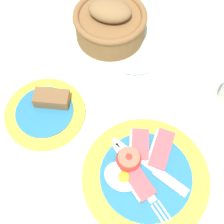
{
  "coord_description": "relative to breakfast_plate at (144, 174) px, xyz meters",
  "views": [
    {
      "loc": [
        0.13,
        -0.18,
        0.63
      ],
      "look_at": [
        -0.04,
        0.1,
        0.02
      ],
      "focal_mm": 50.0,
      "sensor_mm": 36.0,
      "label": 1
    }
  ],
  "objects": [
    {
      "name": "bread_basket",
      "position": [
        -0.25,
        0.29,
        0.04
      ],
      "size": [
        0.18,
        0.18,
        0.11
      ],
      "color": "brown",
      "rests_on": "ground_plane"
    },
    {
      "name": "bread_plate",
      "position": [
        -0.26,
        0.02,
        0.0
      ],
      "size": [
        0.18,
        0.18,
        0.04
      ],
      "color": "yellow",
      "rests_on": "ground_plane"
    },
    {
      "name": "breakfast_plate",
      "position": [
        0.0,
        0.0,
        0.0
      ],
      "size": [
        0.26,
        0.26,
        0.04
      ],
      "color": "yellow",
      "rests_on": "ground_plane"
    },
    {
      "name": "ground_plane",
      "position": [
        -0.09,
        -0.02,
        -0.01
      ],
      "size": [
        3.0,
        3.0,
        0.0
      ],
      "primitive_type": "plane",
      "color": "#B7CCB7"
    },
    {
      "name": "teaspoon_by_saucer",
      "position": [
        -0.16,
        0.21,
        -0.01
      ],
      "size": [
        0.17,
        0.12,
        0.01
      ],
      "rotation": [
        0.0,
        0.0,
        0.6
      ],
      "color": "silver",
      "rests_on": "ground_plane"
    }
  ]
}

